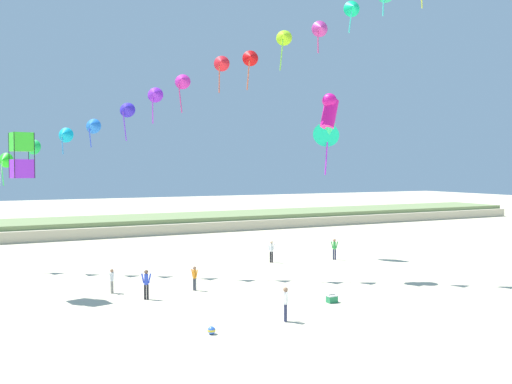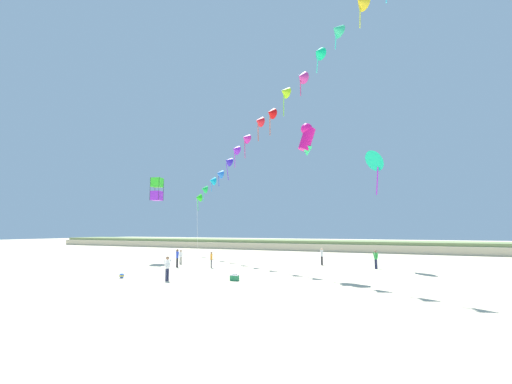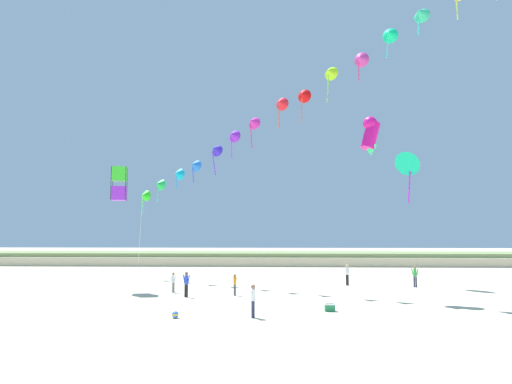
# 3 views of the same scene
# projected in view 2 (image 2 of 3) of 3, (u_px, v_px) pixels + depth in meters

# --- Properties ---
(ground_plane) EXTENTS (240.00, 240.00, 0.00)m
(ground_plane) POSITION_uv_depth(u_px,v_px,m) (114.00, 291.00, 19.99)
(ground_plane) COLOR beige
(dune_ridge) EXTENTS (120.00, 10.99, 1.70)m
(dune_ridge) POSITION_uv_depth(u_px,v_px,m) (318.00, 245.00, 61.49)
(dune_ridge) COLOR beige
(dune_ridge) RESTS_ON ground
(person_near_left) EXTENTS (0.32, 0.49, 1.51)m
(person_near_left) POSITION_uv_depth(u_px,v_px,m) (211.00, 259.00, 32.35)
(person_near_left) COLOR #474C56
(person_near_left) RESTS_ON ground
(person_near_right) EXTENTS (0.44, 0.54, 1.76)m
(person_near_right) POSITION_uv_depth(u_px,v_px,m) (322.00, 255.00, 34.66)
(person_near_right) COLOR black
(person_near_right) RESTS_ON ground
(person_mid_center) EXTENTS (0.41, 0.43, 1.48)m
(person_mid_center) POSITION_uv_depth(u_px,v_px,m) (181.00, 256.00, 35.70)
(person_mid_center) COLOR gray
(person_mid_center) RESTS_ON ground
(person_far_left) EXTENTS (0.55, 0.40, 1.73)m
(person_far_left) POSITION_uv_depth(u_px,v_px,m) (376.00, 258.00, 31.44)
(person_far_left) COLOR #282D4C
(person_far_left) RESTS_ON ground
(person_far_right) EXTENTS (0.57, 0.36, 1.72)m
(person_far_right) POSITION_uv_depth(u_px,v_px,m) (177.00, 257.00, 32.90)
(person_far_right) COLOR black
(person_far_right) RESTS_ON ground
(person_far_center) EXTENTS (0.25, 0.60, 1.71)m
(person_far_center) POSITION_uv_depth(u_px,v_px,m) (167.00, 267.00, 24.08)
(person_far_center) COLOR #282D4C
(person_far_center) RESTS_ON ground
(kite_banner_string) EXTENTS (30.62, 21.02, 22.54)m
(kite_banner_string) POSITION_uv_depth(u_px,v_px,m) (265.00, 117.00, 34.97)
(kite_banner_string) COLOR #23D61F
(large_kite_low_lead) EXTENTS (1.75, 1.44, 2.84)m
(large_kite_low_lead) POSITION_uv_depth(u_px,v_px,m) (307.00, 138.00, 29.13)
(large_kite_low_lead) COLOR #E7148D
(large_kite_mid_trail) EXTENTS (2.81, 2.77, 4.69)m
(large_kite_mid_trail) POSITION_uv_depth(u_px,v_px,m) (377.00, 159.00, 33.86)
(large_kite_mid_trail) COLOR #0ED195
(large_kite_high_solo) EXTENTS (1.37, 1.37, 2.65)m
(large_kite_high_solo) POSITION_uv_depth(u_px,v_px,m) (157.00, 189.00, 39.88)
(large_kite_high_solo) COLOR #A22EE4
(beach_cooler) EXTENTS (0.58, 0.41, 0.46)m
(beach_cooler) POSITION_uv_depth(u_px,v_px,m) (235.00, 278.00, 24.17)
(beach_cooler) COLOR #23844C
(beach_cooler) RESTS_ON ground
(beach_ball) EXTENTS (0.36, 0.36, 0.36)m
(beach_ball) POSITION_uv_depth(u_px,v_px,m) (122.00, 276.00, 25.42)
(beach_ball) COLOR blue
(beach_ball) RESTS_ON ground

